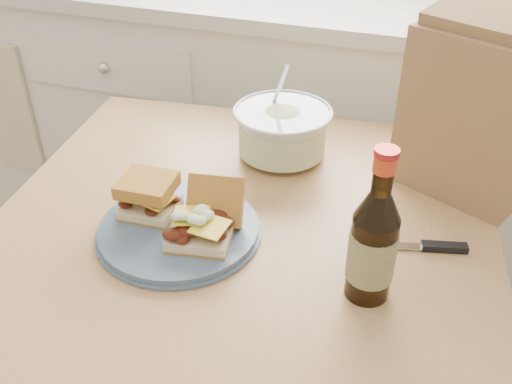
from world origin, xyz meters
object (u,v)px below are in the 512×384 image
(dining_table, at_px, (241,270))
(plate, at_px, (179,230))
(coleslaw_bowl, at_px, (282,133))
(beer_bottle, at_px, (373,244))
(paper_bag, at_px, (475,114))

(dining_table, relative_size, plate, 3.60)
(coleslaw_bowl, distance_m, beer_bottle, 0.43)
(dining_table, height_order, paper_bag, paper_bag)
(plate, bearing_deg, dining_table, 32.60)
(plate, relative_size, beer_bottle, 1.09)
(beer_bottle, relative_size, paper_bag, 0.82)
(plate, bearing_deg, beer_bottle, -6.15)
(plate, xyz_separation_m, beer_bottle, (0.34, -0.04, 0.09))
(plate, xyz_separation_m, paper_bag, (0.46, 0.33, 0.15))
(coleslaw_bowl, bearing_deg, beer_bottle, -55.18)
(dining_table, bearing_deg, plate, -154.37)
(plate, height_order, coleslaw_bowl, coleslaw_bowl)
(coleslaw_bowl, height_order, beer_bottle, beer_bottle)
(beer_bottle, xyz_separation_m, paper_bag, (0.12, 0.36, 0.06))
(dining_table, distance_m, beer_bottle, 0.34)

